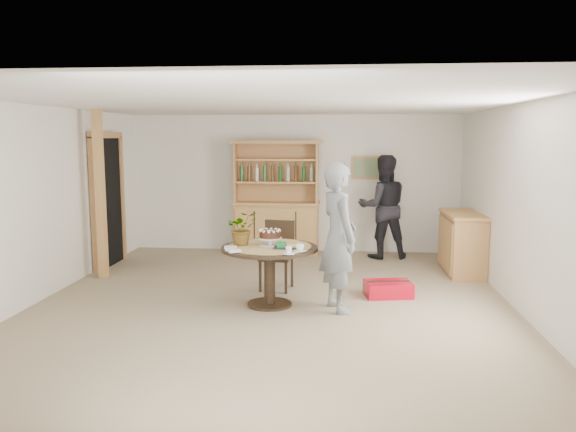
{
  "coord_description": "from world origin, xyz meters",
  "views": [
    {
      "loc": [
        0.83,
        -6.77,
        2.09
      ],
      "look_at": [
        0.15,
        0.62,
        1.05
      ],
      "focal_mm": 35.0,
      "sensor_mm": 36.0,
      "label": 1
    }
  ],
  "objects_px": {
    "hutch": "(277,215)",
    "sideboard": "(462,243)",
    "dining_chair": "(278,250)",
    "dining_table": "(270,258)",
    "adult_person": "(383,207)",
    "teen_boy": "(338,237)",
    "red_suitcase": "(388,289)"
  },
  "relations": [
    {
      "from": "hutch",
      "to": "sideboard",
      "type": "height_order",
      "value": "hutch"
    },
    {
      "from": "hutch",
      "to": "dining_chair",
      "type": "xyz_separation_m",
      "value": [
        0.28,
        -2.41,
        -0.15
      ]
    },
    {
      "from": "dining_chair",
      "to": "dining_table",
      "type": "bearing_deg",
      "value": -82.52
    },
    {
      "from": "dining_chair",
      "to": "adult_person",
      "type": "bearing_deg",
      "value": 61.76
    },
    {
      "from": "dining_table",
      "to": "dining_chair",
      "type": "distance_m",
      "value": 0.83
    },
    {
      "from": "sideboard",
      "to": "adult_person",
      "type": "bearing_deg",
      "value": 139.07
    },
    {
      "from": "dining_chair",
      "to": "adult_person",
      "type": "height_order",
      "value": "adult_person"
    },
    {
      "from": "dining_table",
      "to": "teen_boy",
      "type": "distance_m",
      "value": 0.91
    },
    {
      "from": "teen_boy",
      "to": "red_suitcase",
      "type": "height_order",
      "value": "teen_boy"
    },
    {
      "from": "hutch",
      "to": "adult_person",
      "type": "distance_m",
      "value": 1.91
    },
    {
      "from": "hutch",
      "to": "red_suitcase",
      "type": "relative_size",
      "value": 3.08
    },
    {
      "from": "dining_table",
      "to": "red_suitcase",
      "type": "bearing_deg",
      "value": 19.67
    },
    {
      "from": "dining_table",
      "to": "adult_person",
      "type": "bearing_deg",
      "value": 61.67
    },
    {
      "from": "hutch",
      "to": "adult_person",
      "type": "bearing_deg",
      "value": -7.29
    },
    {
      "from": "hutch",
      "to": "dining_table",
      "type": "xyz_separation_m",
      "value": [
        0.27,
        -3.23,
        -0.08
      ]
    },
    {
      "from": "hutch",
      "to": "teen_boy",
      "type": "xyz_separation_m",
      "value": [
        1.12,
        -3.33,
        0.22
      ]
    },
    {
      "from": "hutch",
      "to": "red_suitcase",
      "type": "bearing_deg",
      "value": -56.42
    },
    {
      "from": "dining_table",
      "to": "teen_boy",
      "type": "bearing_deg",
      "value": -6.71
    },
    {
      "from": "adult_person",
      "to": "dining_table",
      "type": "bearing_deg",
      "value": 52.43
    },
    {
      "from": "sideboard",
      "to": "dining_table",
      "type": "height_order",
      "value": "sideboard"
    },
    {
      "from": "dining_table",
      "to": "adult_person",
      "type": "distance_m",
      "value": 3.41
    },
    {
      "from": "dining_table",
      "to": "dining_chair",
      "type": "bearing_deg",
      "value": 89.21
    },
    {
      "from": "hutch",
      "to": "dining_table",
      "type": "relative_size",
      "value": 1.7
    },
    {
      "from": "dining_chair",
      "to": "adult_person",
      "type": "relative_size",
      "value": 0.53
    },
    {
      "from": "sideboard",
      "to": "red_suitcase",
      "type": "height_order",
      "value": "sideboard"
    },
    {
      "from": "dining_chair",
      "to": "teen_boy",
      "type": "bearing_deg",
      "value": -39.65
    },
    {
      "from": "teen_boy",
      "to": "dining_chair",
      "type": "bearing_deg",
      "value": 18.54
    },
    {
      "from": "dining_chair",
      "to": "hutch",
      "type": "bearing_deg",
      "value": 105.01
    },
    {
      "from": "sideboard",
      "to": "teen_boy",
      "type": "distance_m",
      "value": 2.87
    },
    {
      "from": "hutch",
      "to": "adult_person",
      "type": "height_order",
      "value": "hutch"
    },
    {
      "from": "red_suitcase",
      "to": "dining_chair",
      "type": "bearing_deg",
      "value": 158.93
    },
    {
      "from": "dining_chair",
      "to": "red_suitcase",
      "type": "bearing_deg",
      "value": -2.56
    }
  ]
}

